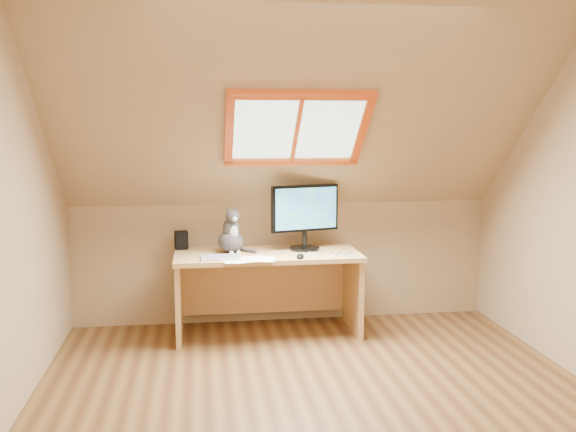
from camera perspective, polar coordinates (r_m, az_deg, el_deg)
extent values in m
plane|color=brown|center=(3.95, 3.13, -16.56)|extent=(3.50, 3.50, 0.00)
cube|color=tan|center=(1.96, 13.35, -5.27)|extent=(3.50, 0.02, 2.40)
cube|color=tan|center=(5.44, -0.39, -4.10)|extent=(3.50, 0.02, 1.00)
cube|color=tan|center=(4.55, 0.90, 8.74)|extent=(3.50, 1.56, 1.41)
cube|color=#B2E0CC|center=(4.63, 0.75, 7.86)|extent=(0.90, 0.53, 0.48)
cube|color=#E45615|center=(4.63, 0.75, 7.86)|extent=(1.02, 0.64, 0.59)
cube|color=tan|center=(5.03, -1.85, -3.47)|extent=(1.44, 0.63, 0.04)
cube|color=tan|center=(5.08, -9.67, -7.28)|extent=(0.04, 0.57, 0.62)
cube|color=tan|center=(5.23, 5.78, -6.79)|extent=(0.04, 0.57, 0.62)
cube|color=tan|center=(5.38, -2.16, -6.31)|extent=(1.34, 0.03, 0.44)
cylinder|color=black|center=(5.14, 1.49, -2.89)|extent=(0.24, 0.24, 0.02)
cylinder|color=black|center=(5.13, 1.50, -2.06)|extent=(0.04, 0.04, 0.13)
cube|color=black|center=(5.09, 1.51, 0.71)|extent=(0.56, 0.19, 0.37)
cube|color=#1829B3|center=(5.07, 1.64, 0.67)|extent=(0.51, 0.15, 0.33)
ellipsoid|color=#3E3936|center=(5.05, -5.11, -2.25)|extent=(0.26, 0.29, 0.17)
ellipsoid|color=#3E3936|center=(5.02, -5.07, -1.15)|extent=(0.16, 0.16, 0.19)
ellipsoid|color=silver|center=(4.97, -4.85, -1.47)|extent=(0.07, 0.05, 0.11)
ellipsoid|color=#3E3936|center=(4.96, -4.92, -0.02)|extent=(0.13, 0.12, 0.10)
sphere|color=silver|center=(4.92, -4.75, -0.27)|extent=(0.04, 0.04, 0.04)
cone|color=#3E3936|center=(4.96, -5.36, 0.54)|extent=(0.06, 0.05, 0.06)
cone|color=#3E3936|center=(4.99, -4.65, 0.58)|extent=(0.06, 0.06, 0.06)
cube|color=black|center=(5.24, -9.46, -2.12)|extent=(0.11, 0.11, 0.14)
cube|color=#B2B2B7|center=(4.84, -6.03, -3.68)|extent=(0.30, 0.22, 0.01)
ellipsoid|color=black|center=(4.81, 1.10, -3.59)|extent=(0.08, 0.11, 0.03)
cube|color=white|center=(4.76, -3.48, -3.92)|extent=(0.33, 0.27, 0.00)
cube|color=white|center=(4.76, -3.48, -3.90)|extent=(0.32, 0.24, 0.00)
cube|color=white|center=(4.76, -3.48, -3.88)|extent=(0.35, 0.30, 0.00)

